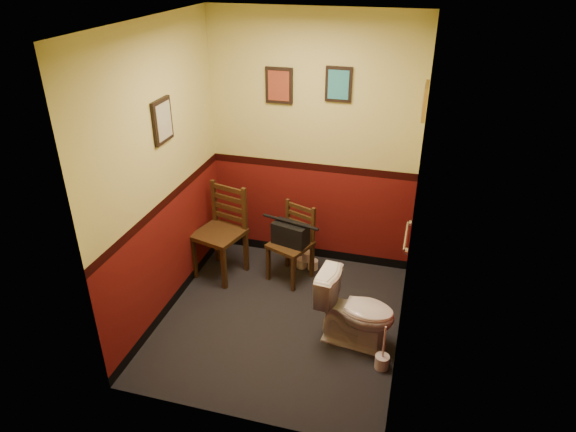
% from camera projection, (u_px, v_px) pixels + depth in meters
% --- Properties ---
extents(floor, '(2.20, 2.40, 0.00)m').
position_uv_depth(floor, '(281.00, 319.00, 4.93)').
color(floor, black).
rests_on(floor, ground).
extents(ceiling, '(2.20, 2.40, 0.00)m').
position_uv_depth(ceiling, '(279.00, 22.00, 3.67)').
color(ceiling, silver).
rests_on(ceiling, ground).
extents(wall_back, '(2.20, 0.00, 2.70)m').
position_uv_depth(wall_back, '(312.00, 145.00, 5.33)').
color(wall_back, '#59110E').
rests_on(wall_back, ground).
extents(wall_front, '(2.20, 0.00, 2.70)m').
position_uv_depth(wall_front, '(228.00, 269.00, 3.28)').
color(wall_front, '#59110E').
rests_on(wall_front, ground).
extents(wall_left, '(0.00, 2.40, 2.70)m').
position_uv_depth(wall_left, '(162.00, 179.00, 4.56)').
color(wall_left, '#59110E').
rests_on(wall_left, ground).
extents(wall_right, '(0.00, 2.40, 2.70)m').
position_uv_depth(wall_right, '(414.00, 208.00, 4.04)').
color(wall_right, '#59110E').
rests_on(wall_right, ground).
extents(grab_bar, '(0.05, 0.56, 0.06)m').
position_uv_depth(grab_bar, '(407.00, 236.00, 4.45)').
color(grab_bar, silver).
rests_on(grab_bar, wall_right).
extents(framed_print_back_a, '(0.28, 0.04, 0.36)m').
position_uv_depth(framed_print_back_a, '(279.00, 86.00, 5.11)').
color(framed_print_back_a, black).
rests_on(framed_print_back_a, wall_back).
extents(framed_print_back_b, '(0.26, 0.04, 0.34)m').
position_uv_depth(framed_print_back_b, '(339.00, 84.00, 4.95)').
color(framed_print_back_b, black).
rests_on(framed_print_back_b, wall_back).
extents(framed_print_left, '(0.04, 0.30, 0.38)m').
position_uv_depth(framed_print_left, '(163.00, 121.00, 4.41)').
color(framed_print_left, black).
rests_on(framed_print_left, wall_left).
extents(framed_print_right, '(0.04, 0.34, 0.28)m').
position_uv_depth(framed_print_right, '(425.00, 101.00, 4.23)').
color(framed_print_right, olive).
rests_on(framed_print_right, wall_right).
extents(toilet, '(0.74, 0.47, 0.68)m').
position_uv_depth(toilet, '(356.00, 311.00, 4.51)').
color(toilet, white).
rests_on(toilet, floor).
extents(toilet_brush, '(0.12, 0.12, 0.44)m').
position_uv_depth(toilet_brush, '(382.00, 361.00, 4.34)').
color(toilet_brush, silver).
rests_on(toilet_brush, floor).
extents(chair_left, '(0.57, 0.57, 0.99)m').
position_uv_depth(chair_left, '(221.00, 232.00, 5.43)').
color(chair_left, '#533619').
rests_on(chair_left, floor).
extents(chair_right, '(0.50, 0.50, 0.83)m').
position_uv_depth(chair_right, '(292.00, 243.00, 5.39)').
color(chair_right, '#533619').
rests_on(chair_right, floor).
extents(handbag, '(0.40, 0.27, 0.27)m').
position_uv_depth(handbag, '(290.00, 234.00, 5.30)').
color(handbag, black).
rests_on(handbag, chair_right).
extents(tp_stack, '(0.24, 0.13, 0.21)m').
position_uv_depth(tp_stack, '(307.00, 261.00, 5.68)').
color(tp_stack, silver).
rests_on(tp_stack, floor).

